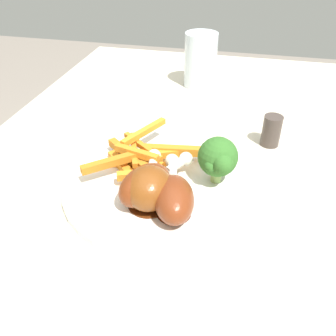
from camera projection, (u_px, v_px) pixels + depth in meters
The scene contains 9 objects.
dining_table at pixel (163, 253), 0.56m from camera, with size 1.18×0.65×0.75m.
dinner_plate at pixel (168, 183), 0.50m from camera, with size 0.28×0.28×0.01m, color white.
broccoli_floret_front at pixel (219, 157), 0.47m from camera, with size 0.06×0.05×0.07m.
carrot_fries_pile at pixel (141, 157), 0.51m from camera, with size 0.15×0.15×0.04m.
chicken_drumstick_near at pixel (149, 186), 0.44m from camera, with size 0.12×0.07×0.05m.
chicken_drumstick_far at pixel (174, 196), 0.43m from camera, with size 0.13×0.07×0.04m.
chicken_drumstick_extra at pixel (147, 184), 0.45m from camera, with size 0.13×0.09×0.05m.
water_glass at pixel (200, 60), 0.76m from camera, with size 0.07×0.07×0.11m, color silver.
pepper_shaker at pixel (271, 131), 0.58m from camera, with size 0.03×0.03×0.05m, color #423833.
Camera 1 is at (-0.37, -0.09, 1.06)m, focal length 38.70 mm.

